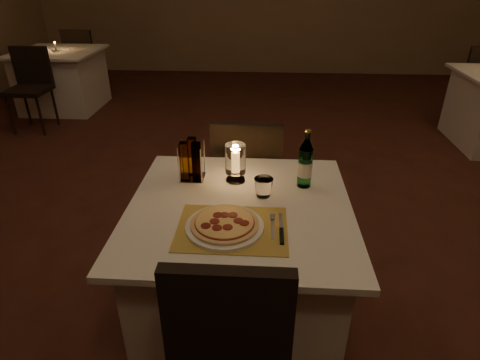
# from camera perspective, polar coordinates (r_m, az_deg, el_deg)

# --- Properties ---
(floor) EXTENTS (8.00, 10.00, 0.02)m
(floor) POSITION_cam_1_polar(r_m,az_deg,el_deg) (2.78, 6.11, -9.61)
(floor) COLOR #482017
(floor) RESTS_ON ground
(main_table) EXTENTS (1.00, 1.00, 0.74)m
(main_table) POSITION_cam_1_polar(r_m,az_deg,el_deg) (2.01, -0.04, -12.53)
(main_table) COLOR silver
(main_table) RESTS_ON ground
(chair_far) EXTENTS (0.42, 0.42, 0.90)m
(chair_far) POSITION_cam_1_polar(r_m,az_deg,el_deg) (2.51, 0.99, 1.27)
(chair_far) COLOR black
(chair_far) RESTS_ON ground
(placemat) EXTENTS (0.45, 0.34, 0.00)m
(placemat) POSITION_cam_1_polar(r_m,az_deg,el_deg) (1.65, -1.14, -6.91)
(placemat) COLOR #B4953E
(placemat) RESTS_ON main_table
(plate) EXTENTS (0.32, 0.32, 0.01)m
(plate) POSITION_cam_1_polar(r_m,az_deg,el_deg) (1.64, -2.19, -6.61)
(plate) COLOR white
(plate) RESTS_ON placemat
(pizza) EXTENTS (0.28, 0.28, 0.02)m
(pizza) POSITION_cam_1_polar(r_m,az_deg,el_deg) (1.63, -2.20, -6.14)
(pizza) COLOR #D8B77F
(pizza) RESTS_ON plate
(fork) EXTENTS (0.02, 0.18, 0.00)m
(fork) POSITION_cam_1_polar(r_m,az_deg,el_deg) (1.67, 4.65, -6.31)
(fork) COLOR silver
(fork) RESTS_ON placemat
(knife) EXTENTS (0.02, 0.22, 0.01)m
(knife) POSITION_cam_1_polar(r_m,az_deg,el_deg) (1.62, 5.92, -7.48)
(knife) COLOR black
(knife) RESTS_ON placemat
(tumbler) EXTENTS (0.09, 0.09, 0.09)m
(tumbler) POSITION_cam_1_polar(r_m,az_deg,el_deg) (1.85, 3.36, -1.02)
(tumbler) COLOR white
(tumbler) RESTS_ON main_table
(water_bottle) EXTENTS (0.07, 0.07, 0.29)m
(water_bottle) POSITION_cam_1_polar(r_m,az_deg,el_deg) (1.93, 9.26, 2.25)
(water_bottle) COLOR #5AA86E
(water_bottle) RESTS_ON main_table
(hurricane_candle) EXTENTS (0.10, 0.10, 0.19)m
(hurricane_candle) POSITION_cam_1_polar(r_m,az_deg,el_deg) (1.95, -0.65, 2.85)
(hurricane_candle) COLOR white
(hurricane_candle) RESTS_ON main_table
(cruet_caddy) EXTENTS (0.12, 0.12, 0.21)m
(cruet_caddy) POSITION_cam_1_polar(r_m,az_deg,el_deg) (1.99, -6.94, 2.62)
(cruet_caddy) COLOR white
(cruet_caddy) RESTS_ON main_table
(neighbor_table_left) EXTENTS (1.00, 1.00, 0.74)m
(neighbor_table_left) POSITION_cam_1_polar(r_m,az_deg,el_deg) (5.82, -23.93, 12.90)
(neighbor_table_left) COLOR silver
(neighbor_table_left) RESTS_ON ground
(neighbor_chair_la) EXTENTS (0.42, 0.42, 0.90)m
(neighbor_chair_la) POSITION_cam_1_polar(r_m,az_deg,el_deg) (5.17, -27.67, 12.45)
(neighbor_chair_la) COLOR black
(neighbor_chair_la) RESTS_ON ground
(neighbor_chair_lb) EXTENTS (0.42, 0.42, 0.90)m
(neighbor_chair_lb) POSITION_cam_1_polar(r_m,az_deg,el_deg) (6.41, -21.50, 16.23)
(neighbor_chair_lb) COLOR black
(neighbor_chair_lb) RESTS_ON ground
(neighbor_candle_left) EXTENTS (0.03, 0.03, 0.11)m
(neighbor_candle_left) POSITION_cam_1_polar(r_m,az_deg,el_deg) (5.74, -24.77, 16.85)
(neighbor_candle_left) COLOR white
(neighbor_candle_left) RESTS_ON neighbor_table_left
(neighbor_chair_rb) EXTENTS (0.42, 0.42, 0.90)m
(neighbor_chair_rb) POSITION_cam_1_polar(r_m,az_deg,el_deg) (5.54, 30.80, 12.57)
(neighbor_chair_rb) COLOR black
(neighbor_chair_rb) RESTS_ON ground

